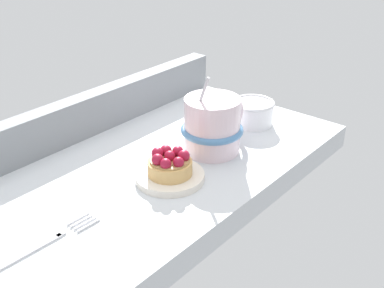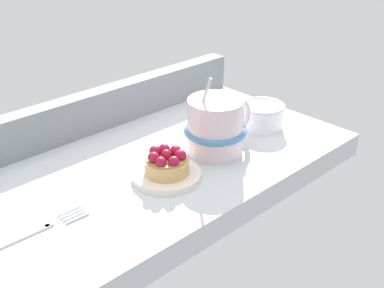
% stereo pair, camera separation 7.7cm
% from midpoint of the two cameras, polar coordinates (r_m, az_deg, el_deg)
% --- Properties ---
extents(ground_plane, '(0.65, 0.36, 0.04)m').
position_cam_midpoint_polar(ground_plane, '(0.81, -7.11, -3.37)').
color(ground_plane, silver).
extents(window_rail_back, '(0.63, 0.03, 0.07)m').
position_cam_midpoint_polar(window_rail_back, '(0.90, -14.49, 3.17)').
color(window_rail_back, gray).
rests_on(window_rail_back, ground_plane).
extents(dessert_plate, '(0.10, 0.10, 0.01)m').
position_cam_midpoint_polar(dessert_plate, '(0.75, -5.48, -3.84)').
color(dessert_plate, silver).
rests_on(dessert_plate, ground_plane).
extents(raspberry_tart, '(0.07, 0.07, 0.04)m').
position_cam_midpoint_polar(raspberry_tart, '(0.74, -5.56, -2.35)').
color(raspberry_tart, tan).
rests_on(raspberry_tart, dessert_plate).
extents(coffee_mug, '(0.14, 0.10, 0.13)m').
position_cam_midpoint_polar(coffee_mug, '(0.81, -0.31, 2.07)').
color(coffee_mug, silver).
rests_on(coffee_mug, ground_plane).
extents(dessert_fork, '(0.18, 0.03, 0.01)m').
position_cam_midpoint_polar(dessert_fork, '(0.65, -20.69, -11.08)').
color(dessert_fork, silver).
rests_on(dessert_fork, ground_plane).
extents(sugar_bowl, '(0.08, 0.08, 0.04)m').
position_cam_midpoint_polar(sugar_bowl, '(0.92, 4.57, 3.63)').
color(sugar_bowl, white).
rests_on(sugar_bowl, ground_plane).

